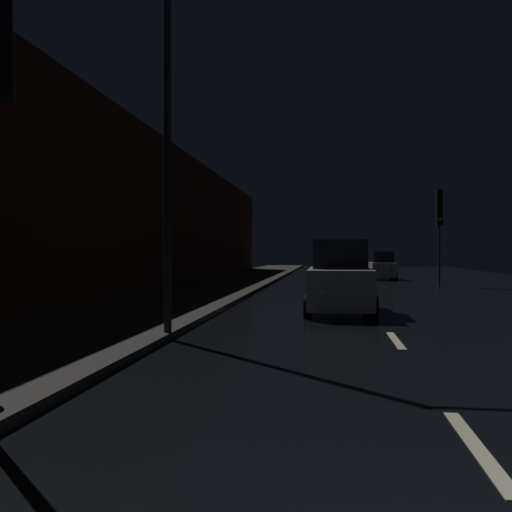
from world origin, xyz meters
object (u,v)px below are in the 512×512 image
traffic_light_far_right (439,216)px  car_distant_taillights (382,267)px  streetlamp_overhead (187,78)px  car_approaching_headlights (339,280)px

traffic_light_far_right → car_distant_taillights: size_ratio=1.40×
traffic_light_far_right → streetlamp_overhead: 21.22m
traffic_light_far_right → car_distant_taillights: bearing=-161.8°
streetlamp_overhead → car_approaching_headlights: bearing=59.8°
streetlamp_overhead → car_approaching_headlights: streetlamp_overhead is taller
traffic_light_far_right → car_approaching_headlights: 15.07m
car_distant_taillights → streetlamp_overhead: bearing=166.2°
car_approaching_headlights → car_distant_taillights: (3.19, 20.61, -0.15)m
traffic_light_far_right → car_approaching_headlights: (-5.51, -13.75, -2.76)m
traffic_light_far_right → streetlamp_overhead: size_ratio=0.62×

